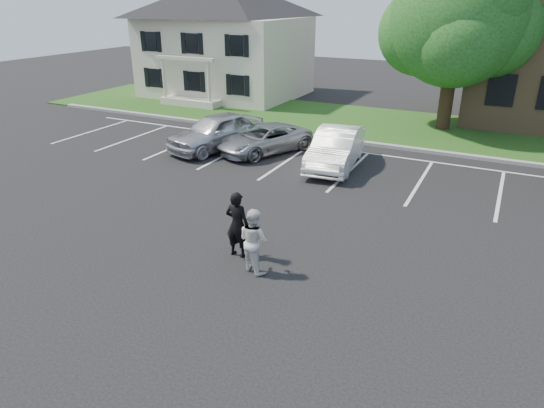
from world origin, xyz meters
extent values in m
plane|color=black|center=(0.00, 0.00, 0.00)|extent=(90.00, 90.00, 0.00)
cube|color=gray|center=(0.00, 12.00, 0.07)|extent=(40.00, 0.30, 0.15)
cube|color=#1E4716|center=(0.00, 16.00, 0.04)|extent=(44.00, 8.00, 0.08)
cube|color=silver|center=(-14.00, 8.00, 0.01)|extent=(0.12, 5.20, 0.01)
cube|color=silver|center=(-11.20, 8.00, 0.01)|extent=(0.12, 5.20, 0.01)
cube|color=silver|center=(-8.40, 8.00, 0.01)|extent=(0.12, 5.20, 0.01)
cube|color=silver|center=(-5.60, 8.00, 0.01)|extent=(0.12, 5.20, 0.01)
cube|color=silver|center=(-2.80, 8.00, 0.01)|extent=(0.12, 5.20, 0.01)
cube|color=silver|center=(0.00, 8.00, 0.01)|extent=(0.12, 5.20, 0.01)
cube|color=silver|center=(2.80, 8.00, 0.01)|extent=(0.12, 5.20, 0.01)
cube|color=silver|center=(5.60, 8.00, 0.01)|extent=(0.12, 5.20, 0.01)
cube|color=silver|center=(1.40, 10.70, 0.01)|extent=(34.00, 0.12, 0.01)
cube|color=beige|center=(-13.00, 20.00, 2.60)|extent=(10.00, 8.00, 5.20)
cube|color=beige|center=(-13.00, 15.70, 0.25)|extent=(4.00, 1.60, 0.50)
cylinder|color=beige|center=(-14.70, 15.10, 1.35)|extent=(0.18, 0.18, 2.70)
cylinder|color=beige|center=(-11.30, 15.10, 1.35)|extent=(0.18, 0.18, 2.70)
cube|color=beige|center=(-13.00, 15.10, 3.00)|extent=(4.20, 0.25, 0.20)
cube|color=black|center=(-13.00, 15.98, 1.50)|extent=(0.90, 0.06, 1.20)
cube|color=black|center=(-13.00, 15.98, 3.80)|extent=(0.90, 0.06, 1.20)
cube|color=black|center=(-13.65, 15.98, 1.50)|extent=(0.32, 0.05, 1.25)
cube|color=black|center=(-12.35, 15.98, 1.50)|extent=(0.32, 0.05, 1.25)
cube|color=black|center=(4.80, 16.97, 2.20)|extent=(1.30, 0.06, 1.60)
cube|color=black|center=(4.80, 16.97, 5.60)|extent=(1.30, 0.06, 1.60)
cylinder|color=black|center=(2.32, 16.60, 1.60)|extent=(0.70, 0.70, 3.20)
sphere|color=#194713|center=(2.32, 16.60, 5.50)|extent=(6.60, 6.60, 6.60)
sphere|color=#194713|center=(3.92, 17.30, 5.00)|extent=(4.60, 4.60, 4.60)
sphere|color=#194713|center=(0.62, 17.00, 4.80)|extent=(4.40, 4.40, 4.40)
sphere|color=#194713|center=(2.72, 15.10, 4.60)|extent=(4.00, 4.00, 4.00)
sphere|color=#194713|center=(1.72, 18.20, 5.80)|extent=(4.20, 4.20, 4.20)
imported|color=black|center=(-0.55, 0.03, 0.92)|extent=(0.68, 0.45, 1.85)
imported|color=silver|center=(0.21, -0.46, 0.85)|extent=(1.00, 0.90, 1.71)
imported|color=silver|center=(-6.44, 8.27, 0.82)|extent=(3.30, 5.19, 1.65)
imported|color=#95979B|center=(-4.24, 8.75, 0.62)|extent=(3.74, 4.90, 1.24)
imported|color=white|center=(-0.74, 8.35, 0.77)|extent=(2.21, 4.86, 1.54)
camera|label=1|loc=(5.45, -9.94, 6.50)|focal=32.00mm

